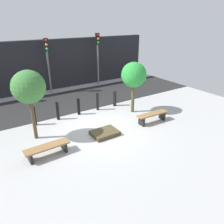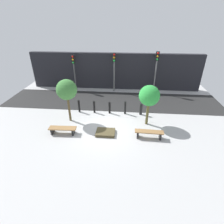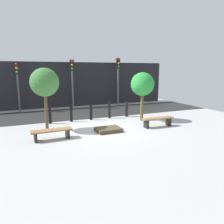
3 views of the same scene
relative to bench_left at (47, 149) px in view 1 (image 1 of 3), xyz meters
name	(u,v)px [view 1 (image 1 of 3)]	position (x,y,z in m)	size (l,w,h in m)	color
ground_plane	(99,130)	(2.60, 0.72, -0.30)	(18.00, 18.00, 0.00)	#ACACAC
road_strip	(64,102)	(2.60, 5.01, -0.30)	(18.00, 3.87, 0.01)	#252525
building_facade	(45,66)	(2.60, 8.08, 1.40)	(16.20, 0.50, 3.41)	black
bench_left	(47,149)	(0.00, 0.00, 0.00)	(1.67, 0.51, 0.42)	black
bench_right	(152,116)	(5.20, 0.00, 0.03)	(1.68, 0.45, 0.47)	black
planter_bed	(105,133)	(2.60, 0.20, -0.22)	(1.15, 0.87, 0.17)	#473E26
tree_behind_left_bench	(29,88)	(0.00, 1.56, 1.95)	(1.32, 1.32, 2.93)	#4E3F25
tree_behind_right_bench	(134,75)	(5.20, 1.56, 1.72)	(1.30, 1.30, 2.70)	brown
bollard_far_left	(34,116)	(0.31, 2.83, 0.17)	(0.15, 0.15, 0.94)	black
bollard_left	(58,111)	(1.46, 2.83, 0.16)	(0.15, 0.15, 0.93)	black
bollard_center	(79,107)	(2.60, 2.83, 0.14)	(0.16, 0.16, 0.88)	black
bollard_right	(98,101)	(3.75, 2.83, 0.19)	(0.14, 0.14, 0.99)	black
bollard_far_right	(115,99)	(4.89, 2.83, 0.14)	(0.20, 0.20, 0.88)	black
traffic_light_mid_west	(47,56)	(2.60, 7.23, 2.16)	(0.28, 0.27, 3.56)	#606060
traffic_light_mid_east	(98,50)	(6.34, 7.23, 2.28)	(0.28, 0.27, 3.74)	slate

